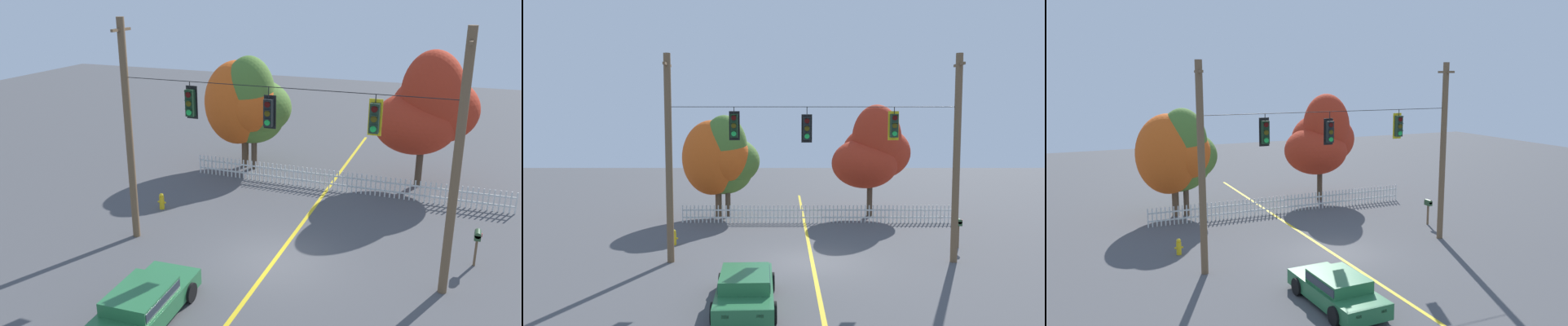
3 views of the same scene
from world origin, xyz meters
TOP-DOWN VIEW (x-y plane):
  - ground at (0.00, 0.00)m, footprint 80.00×80.00m
  - lane_centerline_stripe at (0.00, 0.00)m, footprint 0.16×36.00m
  - signal_support_span at (0.00, 0.00)m, footprint 11.97×1.10m
  - traffic_signal_southbound_primary at (-3.18, 0.01)m, footprint 0.43×0.38m
  - traffic_signal_eastbound_side at (-0.24, 0.01)m, footprint 0.43×0.38m
  - traffic_signal_northbound_secondary at (3.28, 0.01)m, footprint 0.43×0.38m
  - white_picket_fence at (0.75, 7.79)m, footprint 15.43×0.06m
  - autumn_maple_near_fence at (-5.20, 9.40)m, footprint 4.13×3.35m
  - autumn_maple_mid at (-4.75, 9.72)m, footprint 4.14×3.63m
  - autumn_oak_far_east at (4.20, 9.97)m, footprint 4.88×4.34m
  - parked_car at (-2.38, -4.90)m, footprint 2.05×4.48m
  - fire_hydrant at (-6.33, 2.78)m, footprint 0.38×0.22m
  - roadside_mailbox at (6.80, 2.24)m, footprint 0.25×0.44m

SIDE VIEW (x-z plane):
  - ground at x=0.00m, z-range 0.00..0.00m
  - lane_centerline_stripe at x=0.00m, z-range 0.00..0.01m
  - fire_hydrant at x=-6.33m, z-range -0.01..0.73m
  - white_picket_fence at x=0.75m, z-range 0.00..1.01m
  - parked_car at x=-2.38m, z-range 0.03..1.18m
  - roadside_mailbox at x=6.80m, z-range 0.43..1.80m
  - autumn_maple_mid at x=-4.75m, z-range 0.32..6.46m
  - autumn_maple_near_fence at x=-5.20m, z-range 0.66..6.50m
  - autumn_oak_far_east at x=4.20m, z-range 0.47..7.24m
  - signal_support_span at x=0.00m, z-range 0.07..8.58m
  - traffic_signal_eastbound_side at x=-0.24m, z-range 4.79..6.23m
  - traffic_signal_southbound_primary at x=-3.18m, z-range 4.95..6.29m
  - traffic_signal_northbound_secondary at x=3.28m, z-range 4.95..6.29m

